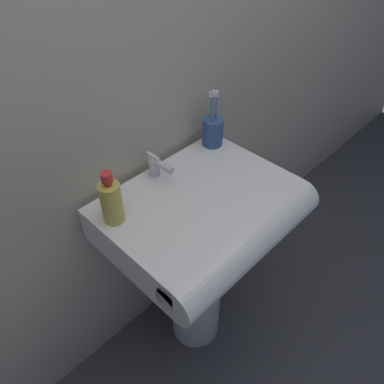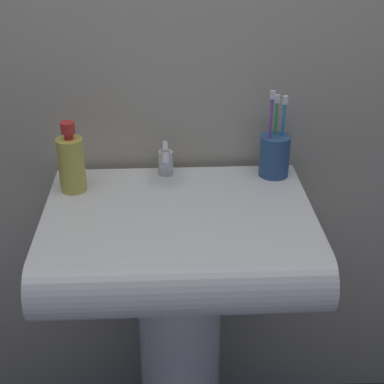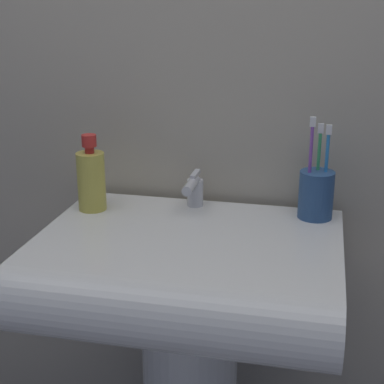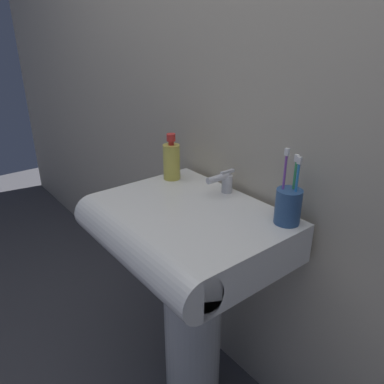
{
  "view_description": "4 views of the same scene",
  "coord_description": "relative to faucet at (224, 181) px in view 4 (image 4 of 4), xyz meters",
  "views": [
    {
      "loc": [
        -0.63,
        -0.6,
        1.59
      ],
      "look_at": [
        -0.03,
        -0.01,
        0.84
      ],
      "focal_mm": 35.0,
      "sensor_mm": 36.0,
      "label": 1
    },
    {
      "loc": [
        -0.02,
        -1.15,
        1.45
      ],
      "look_at": [
        0.03,
        -0.01,
        0.84
      ],
      "focal_mm": 55.0,
      "sensor_mm": 36.0,
      "label": 2
    },
    {
      "loc": [
        0.24,
        -1.06,
        1.27
      ],
      "look_at": [
        0.01,
        -0.0,
        0.9
      ],
      "focal_mm": 55.0,
      "sensor_mm": 36.0,
      "label": 3
    },
    {
      "loc": [
        0.82,
        -0.65,
        1.32
      ],
      "look_at": [
        0.02,
        -0.02,
        0.87
      ],
      "focal_mm": 35.0,
      "sensor_mm": 36.0,
      "label": 4
    }
  ],
  "objects": [
    {
      "name": "wall_back",
      "position": [
        0.03,
        0.1,
        0.35
      ],
      "size": [
        5.0,
        0.05,
        2.4
      ],
      "primitive_type": "cube",
      "color": "#B7AD99",
      "rests_on": "ground"
    },
    {
      "name": "sink_pedestal",
      "position": [
        0.03,
        -0.16,
        -0.51
      ],
      "size": [
        0.21,
        0.21,
        0.68
      ],
      "primitive_type": "cylinder",
      "color": "white",
      "rests_on": "ground"
    },
    {
      "name": "toothbrush_cup",
      "position": [
        0.27,
        -0.0,
        0.01
      ],
      "size": [
        0.07,
        0.07,
        0.22
      ],
      "color": "#2D5184",
      "rests_on": "sink_basin"
    },
    {
      "name": "sink_basin",
      "position": [
        0.03,
        -0.2,
        -0.11
      ],
      "size": [
        0.6,
        0.47,
        0.12
      ],
      "color": "white",
      "rests_on": "sink_pedestal"
    },
    {
      "name": "faucet",
      "position": [
        0.0,
        0.0,
        0.0
      ],
      "size": [
        0.04,
        0.11,
        0.08
      ],
      "color": "silver",
      "rests_on": "sink_basin"
    },
    {
      "name": "soap_bottle",
      "position": [
        -0.22,
        -0.06,
        0.03
      ],
      "size": [
        0.06,
        0.06,
        0.17
      ],
      "color": "gold",
      "rests_on": "sink_basin"
    }
  ]
}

